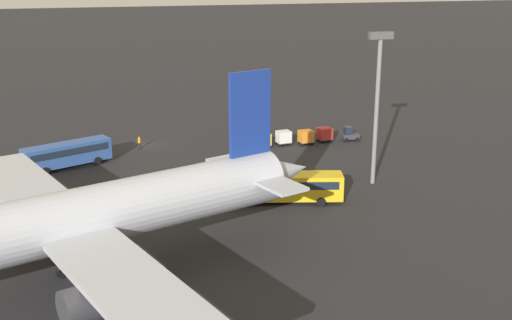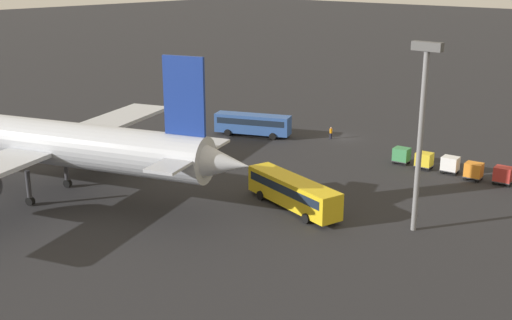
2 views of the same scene
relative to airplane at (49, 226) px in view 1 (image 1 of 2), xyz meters
name	(u,v)px [view 1 (image 1 of 2)]	position (x,y,z in m)	size (l,w,h in m)	color
ground_plane	(145,145)	(-11.15, -42.16, -6.01)	(600.00, 600.00, 0.00)	#232326
airplane	(49,226)	(0.00, 0.00, 0.00)	(48.92, 42.81, 16.00)	#B2B7C1
shuttle_bus_near	(67,153)	(-0.68, -34.17, -4.11)	(11.18, 6.77, 3.16)	#2D5199
shuttle_bus_far	(284,185)	(-23.40, -15.17, -4.10)	(12.82, 5.60, 3.18)	gold
baggage_tug	(350,134)	(-40.24, -36.57, -5.07)	(2.49, 1.78, 2.10)	#333338
worker_person	(139,143)	(-10.25, -40.35, -5.14)	(0.38, 0.38, 1.74)	#1E1E2D
cargo_cart_red	(325,134)	(-36.52, -36.99, -4.82)	(2.18, 1.91, 2.06)	#38383D
cargo_cart_orange	(306,136)	(-33.37, -36.27, -4.82)	(2.18, 1.91, 2.06)	#38383D
cargo_cart_white	(284,137)	(-30.21, -36.80, -4.82)	(2.18, 1.91, 2.06)	#38383D
cargo_cart_yellow	(263,140)	(-27.06, -36.28, -4.82)	(2.18, 1.91, 2.06)	#38383D
cargo_cart_green	(241,141)	(-23.90, -36.37, -4.82)	(2.18, 1.91, 2.06)	#38383D
light_pole	(378,93)	(-35.41, -18.42, 4.79)	(2.80, 0.70, 17.63)	slate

